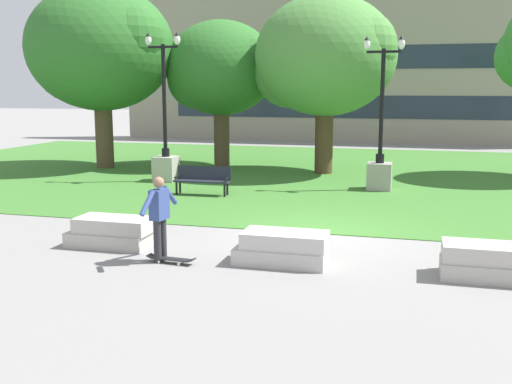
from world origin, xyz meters
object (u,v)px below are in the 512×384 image
Objects in this scene: park_bench_near_right at (203,178)px; lamp_post_center at (380,159)px; concrete_block_left at (283,248)px; skateboard at (171,259)px; concrete_block_center at (112,232)px; person_skateboarder at (159,214)px; lamp_post_left at (166,152)px; concrete_block_right at (491,263)px.

lamp_post_center reaches higher than park_bench_near_right.
park_bench_near_right is at bearing 121.37° from concrete_block_left.
park_bench_near_right is (-1.97, 7.29, 0.45)m from skateboard.
concrete_block_center is 1.08× the size of person_skateboarder.
skateboard is 0.20× the size of lamp_post_center.
lamp_post_left is at bearing 113.83° from skateboard.
concrete_block_center is 6.43m from park_bench_near_right.
person_skateboarder is at bearing -76.61° from park_bench_near_right.
concrete_block_right is 9.51m from lamp_post_center.
person_skateboarder is 0.34× the size of lamp_post_center.
lamp_post_left is (-10.22, 9.01, 0.78)m from concrete_block_right.
concrete_block_right is at bearing 5.48° from skateboard.
person_skateboarder is at bearing -28.47° from concrete_block_center.
lamp_post_left reaches higher than concrete_block_left.
concrete_block_right is at bearing 4.68° from person_skateboarder.
lamp_post_left is (-3.98, 9.52, 0.12)m from person_skateboarder.
concrete_block_center is at bearing -120.46° from lamp_post_center.
lamp_post_left reaches higher than concrete_block_center.
skateboard is at bearing -66.17° from lamp_post_left.
concrete_block_left reaches higher than skateboard.
concrete_block_right reaches higher than skateboard.
park_bench_near_right is at bearing 103.39° from person_skateboarder.
concrete_block_center is 1.79× the size of skateboard.
lamp_post_center is at bearing 105.52° from concrete_block_right.
concrete_block_left is at bearing -54.81° from lamp_post_left.
skateboard is at bearing -26.59° from concrete_block_center.
skateboard is 0.19× the size of lamp_post_left.
skateboard is at bearing -109.55° from lamp_post_center.
lamp_post_center reaches higher than concrete_block_left.
person_skateboarder reaches higher than concrete_block_center.
concrete_block_right is 1.74× the size of skateboard.
concrete_block_right is (7.74, -0.30, 0.00)m from concrete_block_center.
concrete_block_right is 0.36× the size of lamp_post_center.
concrete_block_center is 10.28m from lamp_post_center.
person_skateboarder reaches higher than skateboard.
concrete_block_left is 0.99× the size of park_bench_near_right.
person_skateboarder is at bearing -67.30° from lamp_post_left.
concrete_block_left is 7.90m from park_bench_near_right.
concrete_block_right is at bearing -41.41° from lamp_post_left.
concrete_block_center is 1.97m from skateboard.
lamp_post_center is 0.95× the size of lamp_post_left.
concrete_block_left is at bearing 11.46° from person_skateboarder.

